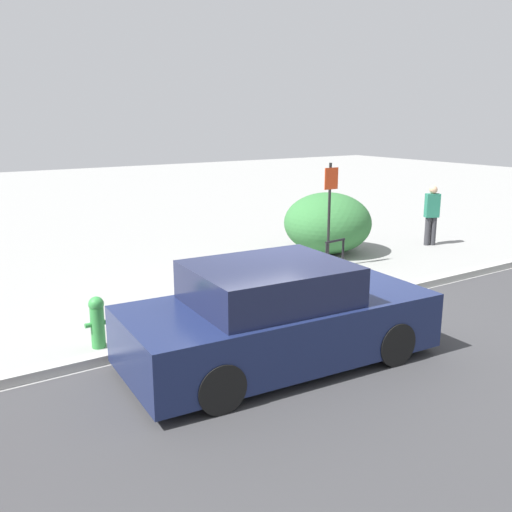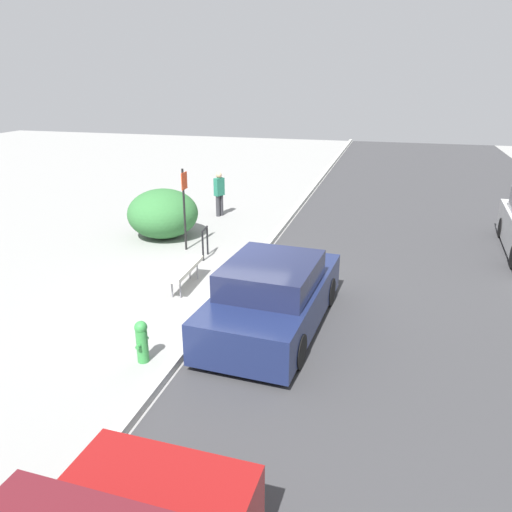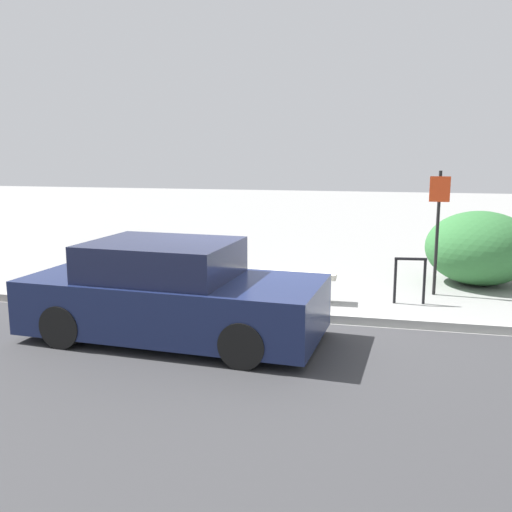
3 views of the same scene
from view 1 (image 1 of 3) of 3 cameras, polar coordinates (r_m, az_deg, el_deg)
The scene contains 9 objects.
ground_plane at distance 9.32m, azimuth 1.72°, elevation -6.65°, with size 60.00×60.00×0.00m, color gray.
curb at distance 9.30m, azimuth 1.72°, elevation -6.27°, with size 60.00×0.20×0.13m.
bench at distance 10.30m, azimuth 0.26°, elevation -1.90°, with size 1.63×0.42×0.53m.
bike_rack at distance 11.73m, azimuth 7.88°, elevation 0.08°, with size 0.55×0.11×0.83m.
sign_post at distance 12.43m, azimuth 7.38°, elevation 5.02°, with size 0.36×0.08×2.30m.
fire_hydrant at distance 8.53m, azimuth -15.59°, elevation -6.23°, with size 0.36×0.22×0.77m.
shrub_hedge at distance 13.97m, azimuth 7.17°, elevation 3.30°, with size 2.12×2.12×1.48m.
pedestrian at distance 15.37m, azimuth 17.16°, elevation 4.08°, with size 0.40×0.33×1.55m.
parked_car_near at distance 7.65m, azimuth 2.13°, elevation -6.19°, with size 4.29×2.08×1.40m.
Camera 1 is at (-5.05, -7.13, 3.25)m, focal length 40.00 mm.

